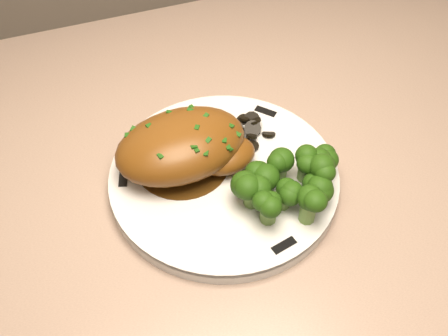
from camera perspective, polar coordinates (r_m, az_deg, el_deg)
name	(u,v)px	position (r m, az deg, el deg)	size (l,w,h in m)	color
plate	(224,179)	(0.59, 0.00, -1.13)	(0.24, 0.24, 0.02)	silver
rim_accent_0	(266,112)	(0.65, 4.24, 5.73)	(0.02, 0.01, 0.00)	black
rim_accent_1	(123,178)	(0.59, -10.17, -0.96)	(0.02, 0.01, 0.00)	black
rim_accent_2	(284,246)	(0.53, 6.11, -7.84)	(0.02, 0.01, 0.00)	black
gravy_pool	(182,162)	(0.59, -4.27, 0.56)	(0.10, 0.10, 0.00)	#3D240B
chicken_breast	(186,146)	(0.57, -3.88, 2.19)	(0.15, 0.11, 0.05)	brown
mushroom_pile	(236,137)	(0.61, 1.20, 3.22)	(0.07, 0.05, 0.02)	black
broccoli_florets	(292,181)	(0.55, 6.93, -1.35)	(0.11, 0.08, 0.04)	olive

